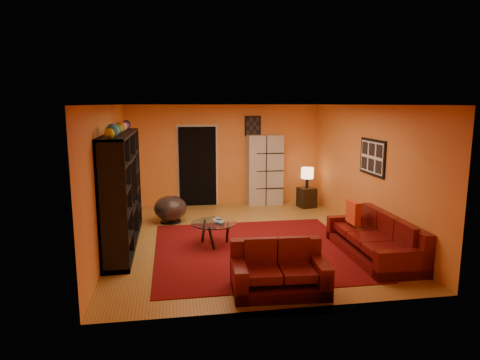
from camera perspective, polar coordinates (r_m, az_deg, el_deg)
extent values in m
plane|color=olive|center=(8.52, 0.46, -7.76)|extent=(6.00, 6.00, 0.00)
plane|color=white|center=(8.11, 0.49, 10.00)|extent=(6.00, 6.00, 0.00)
plane|color=orange|center=(11.15, -2.12, 3.35)|extent=(6.00, 0.00, 6.00)
plane|color=orange|center=(5.34, 5.91, -4.23)|extent=(6.00, 0.00, 6.00)
plane|color=orange|center=(8.18, -17.06, 0.41)|extent=(0.00, 6.00, 6.00)
plane|color=orange|center=(8.98, 16.42, 1.27)|extent=(0.00, 6.00, 6.00)
cube|color=#4F090B|center=(7.88, 2.06, -9.23)|extent=(3.60, 3.60, 0.01)
cube|color=black|center=(11.09, -5.68, 1.80)|extent=(0.95, 0.10, 2.04)
cube|color=black|center=(8.66, 17.25, 2.92)|extent=(0.03, 1.00, 0.70)
cube|color=black|center=(11.19, 1.71, 7.22)|extent=(0.42, 0.03, 0.52)
cube|color=black|center=(8.20, -15.41, -1.27)|extent=(0.45, 3.00, 2.10)
imported|color=black|center=(8.13, -15.10, -1.68)|extent=(0.98, 0.13, 0.57)
cube|color=#4B0A0A|center=(7.86, 17.28, -8.57)|extent=(0.92, 2.19, 0.32)
cube|color=#4B0A0A|center=(7.94, 19.71, -6.52)|extent=(0.20, 2.19, 0.85)
cube|color=#4B0A0A|center=(6.98, 20.96, -9.89)|extent=(0.89, 0.19, 0.62)
cube|color=#4B0A0A|center=(8.68, 14.46, -5.61)|extent=(0.89, 0.19, 0.62)
cube|color=#4B0A0A|center=(7.23, 19.22, -7.73)|extent=(0.68, 0.59, 0.12)
cube|color=#4B0A0A|center=(7.75, 17.13, -6.42)|extent=(0.68, 0.59, 0.12)
cube|color=#4B0A0A|center=(8.28, 15.32, -5.28)|extent=(0.68, 0.59, 0.12)
cube|color=#4B0A0A|center=(6.19, 5.26, -13.32)|extent=(1.36, 0.87, 0.32)
cube|color=#4B0A0A|center=(6.37, 4.76, -10.05)|extent=(1.33, 0.25, 0.85)
cube|color=#4B0A0A|center=(6.26, 10.52, -11.68)|extent=(0.22, 0.80, 0.62)
cube|color=#4B0A0A|center=(6.05, -0.15, -12.30)|extent=(0.22, 0.80, 0.62)
cube|color=#4B0A0A|center=(6.09, 7.65, -10.64)|extent=(0.49, 0.60, 0.12)
cube|color=#4B0A0A|center=(6.00, 3.09, -10.89)|extent=(0.49, 0.60, 0.12)
cube|color=red|center=(8.24, 14.88, -4.19)|extent=(0.12, 0.42, 0.42)
cylinder|color=silver|center=(8.01, -3.48, -5.74)|extent=(0.86, 0.86, 0.02)
cylinder|color=black|center=(8.16, -1.69, -7.00)|extent=(0.05, 0.05, 0.41)
cylinder|color=black|center=(8.24, -4.89, -6.86)|extent=(0.05, 0.05, 0.41)
cylinder|color=black|center=(7.82, -3.82, -7.79)|extent=(0.05, 0.05, 0.41)
cube|color=beige|center=(11.19, 3.30, 1.35)|extent=(0.93, 0.44, 1.82)
cylinder|color=black|center=(9.75, -9.22, -5.46)|extent=(0.44, 0.44, 0.03)
cylinder|color=black|center=(9.73, -9.23, -5.00)|extent=(0.06, 0.06, 0.15)
ellipsoid|color=#463D3E|center=(9.67, -9.27, -3.71)|extent=(0.74, 0.74, 0.55)
cube|color=black|center=(11.09, 8.87, -2.32)|extent=(0.47, 0.47, 0.50)
cylinder|color=black|center=(11.02, 8.92, -0.41)|extent=(0.08, 0.08, 0.25)
cylinder|color=#FFC48C|center=(10.97, 8.96, 0.93)|extent=(0.31, 0.31, 0.27)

